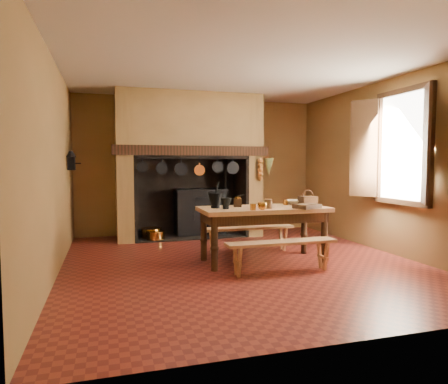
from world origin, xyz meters
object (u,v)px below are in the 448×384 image
at_px(wicker_basket, 308,200).
at_px(work_table, 263,216).
at_px(iron_range, 200,211).
at_px(bench_front, 282,249).
at_px(mixing_bowl, 295,202).
at_px(coffee_grinder, 238,202).

bearing_deg(wicker_basket, work_table, 177.70).
distance_m(work_table, wicker_basket, 0.77).
xyz_separation_m(iron_range, wicker_basket, (1.12, -2.45, 0.40)).
bearing_deg(bench_front, mixing_bowl, 54.34).
distance_m(work_table, bench_front, 0.74).
bearing_deg(work_table, mixing_bowl, 20.10).
relative_size(work_table, mixing_bowl, 6.56).
xyz_separation_m(bench_front, wicker_basket, (0.74, 0.69, 0.57)).
bearing_deg(coffee_grinder, wicker_basket, 12.66).
relative_size(bench_front, mixing_bowl, 5.33).
distance_m(coffee_grinder, wicker_basket, 1.10).
bearing_deg(work_table, coffee_grinder, 156.37).
height_order(mixing_bowl, wicker_basket, wicker_basket).
bearing_deg(iron_range, bench_front, -83.10).
bearing_deg(mixing_bowl, bench_front, -125.66).
height_order(work_table, mixing_bowl, mixing_bowl).
height_order(iron_range, wicker_basket, iron_range).
xyz_separation_m(bench_front, mixing_bowl, (0.63, 0.87, 0.52)).
height_order(work_table, bench_front, work_table).
relative_size(work_table, bench_front, 1.23).
relative_size(iron_range, bench_front, 1.06).
height_order(iron_range, work_table, iron_range).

